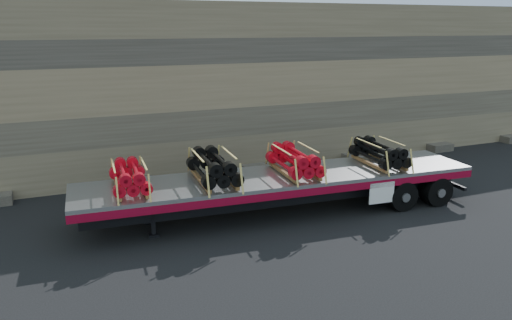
{
  "coord_description": "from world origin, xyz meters",
  "views": [
    {
      "loc": [
        -5.98,
        -14.05,
        6.08
      ],
      "look_at": [
        0.45,
        1.1,
        1.63
      ],
      "focal_mm": 35.0,
      "sensor_mm": 36.0,
      "label": 1
    }
  ],
  "objects_px": {
    "bundle_midfront": "(213,168)",
    "trailer": "(281,194)",
    "bundle_rear": "(379,154)",
    "bundle_front": "(130,178)",
    "bundle_midrear": "(294,161)"
  },
  "relations": [
    {
      "from": "bundle_midfront",
      "to": "bundle_rear",
      "type": "xyz_separation_m",
      "value": [
        5.96,
        -0.42,
        -0.03
      ]
    },
    {
      "from": "trailer",
      "to": "bundle_midrear",
      "type": "bearing_deg",
      "value": -0.0
    },
    {
      "from": "bundle_midrear",
      "to": "bundle_front",
      "type": "bearing_deg",
      "value": -180.0
    },
    {
      "from": "trailer",
      "to": "bundle_midrear",
      "type": "relative_size",
      "value": 5.67
    },
    {
      "from": "bundle_midfront",
      "to": "bundle_rear",
      "type": "relative_size",
      "value": 1.08
    },
    {
      "from": "bundle_midfront",
      "to": "bundle_midrear",
      "type": "height_order",
      "value": "bundle_midfront"
    },
    {
      "from": "bundle_midfront",
      "to": "trailer",
      "type": "bearing_deg",
      "value": -0.0
    },
    {
      "from": "bundle_midrear",
      "to": "bundle_rear",
      "type": "xyz_separation_m",
      "value": [
        3.22,
        -0.23,
        -0.01
      ]
    },
    {
      "from": "trailer",
      "to": "bundle_rear",
      "type": "relative_size",
      "value": 5.86
    },
    {
      "from": "bundle_rear",
      "to": "trailer",
      "type": "bearing_deg",
      "value": 180.0
    },
    {
      "from": "bundle_rear",
      "to": "bundle_midfront",
      "type": "bearing_deg",
      "value": 180.0
    },
    {
      "from": "trailer",
      "to": "bundle_rear",
      "type": "distance_m",
      "value": 3.85
    },
    {
      "from": "bundle_midfront",
      "to": "bundle_front",
      "type": "bearing_deg",
      "value": -180.0
    },
    {
      "from": "bundle_front",
      "to": "bundle_midfront",
      "type": "relative_size",
      "value": 0.87
    },
    {
      "from": "trailer",
      "to": "bundle_midfront",
      "type": "relative_size",
      "value": 5.4
    }
  ]
}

